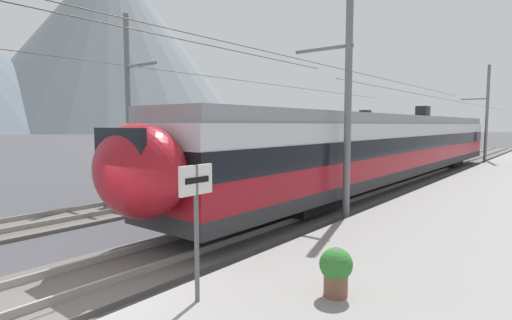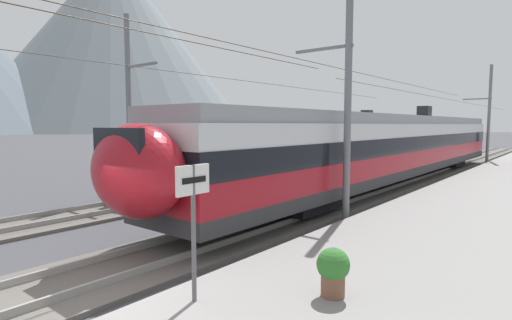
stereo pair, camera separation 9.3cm
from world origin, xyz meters
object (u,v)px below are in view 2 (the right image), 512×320
object	(u,v)px
platform_sign	(193,202)
train_near_platform	(392,145)
train_far_track	(335,140)
catenary_mast_far_side	(131,104)
catenary_mast_mid	(344,98)
potted_plant_platform_edge	(333,268)
catenary_mast_east	(487,114)

from	to	relation	value
platform_sign	train_near_platform	bearing A→B (deg)	9.98
train_far_track	train_near_platform	bearing A→B (deg)	-128.44
catenary_mast_far_side	catenary_mast_mid	bearing A→B (deg)	-79.05
catenary_mast_far_side	platform_sign	size ratio (longest dim) A/B	19.99
catenary_mast_far_side	potted_plant_platform_edge	xyz separation A→B (m)	(-4.43, -12.56, -3.41)
train_near_platform	catenary_mast_mid	size ratio (longest dim) A/B	0.73
train_near_platform	platform_sign	distance (m)	17.60
train_far_track	catenary_mast_mid	distance (m)	16.26
catenary_mast_mid	catenary_mast_far_side	world-z (taller)	catenary_mast_far_side
catenary_mast_east	potted_plant_platform_edge	world-z (taller)	catenary_mast_east
catenary_mast_east	platform_sign	size ratio (longest dim) A/B	19.99
catenary_mast_east	platform_sign	xyz separation A→B (m)	(-34.10, -1.27, -2.20)
catenary_mast_far_side	platform_sign	bearing A→B (deg)	-119.41
train_near_platform	platform_sign	size ratio (longest dim) A/B	14.58
catenary_mast_mid	train_near_platform	bearing A→B (deg)	10.70
catenary_mast_mid	platform_sign	size ratio (longest dim) A/B	19.99
train_near_platform	catenary_mast_far_side	distance (m)	13.81
train_near_platform	train_far_track	world-z (taller)	same
train_far_track	platform_sign	world-z (taller)	train_far_track
platform_sign	potted_plant_platform_edge	bearing A→B (deg)	-46.33
catenary_mast_mid	catenary_mast_east	distance (m)	26.15
train_far_track	potted_plant_platform_edge	bearing A→B (deg)	-152.16
catenary_mast_east	catenary_mast_far_side	xyz separation A→B (m)	(-28.00, 9.55, 0.00)
train_far_track	catenary_mast_far_side	world-z (taller)	catenary_mast_far_side
train_far_track	potted_plant_platform_edge	world-z (taller)	train_far_track
train_far_track	platform_sign	size ratio (longest dim) A/B	14.43
train_far_track	catenary_mast_far_side	bearing A→B (deg)	173.66
train_near_platform	catenary_mast_east	bearing A→B (deg)	-6.04
train_near_platform	catenary_mast_east	world-z (taller)	catenary_mast_east
train_far_track	potted_plant_platform_edge	xyz separation A→B (m)	(-20.42, -10.79, -1.37)
catenary_mast_east	potted_plant_platform_edge	bearing A→B (deg)	-174.69
catenary_mast_far_side	potted_plant_platform_edge	size ratio (longest dim) A/B	54.03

